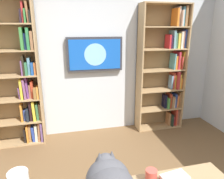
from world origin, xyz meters
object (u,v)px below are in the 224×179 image
at_px(bookshelf_right, 20,80).
at_px(wall_mounted_tv, 95,54).
at_px(bookshelf_left, 166,69).
at_px(coffee_mug, 151,176).

xyz_separation_m(bookshelf_right, wall_mounted_tv, (-1.15, -0.09, 0.33)).
relative_size(bookshelf_left, wall_mounted_tv, 2.39).
height_order(bookshelf_left, coffee_mug, bookshelf_left).
bearing_deg(wall_mounted_tv, coffee_mug, 90.46).
xyz_separation_m(bookshelf_right, coffee_mug, (-1.16, 2.12, -0.24)).
bearing_deg(coffee_mug, wall_mounted_tv, -89.54).
distance_m(bookshelf_left, coffee_mug, 2.46).
bearing_deg(bookshelf_right, wall_mounted_tv, -175.67).
height_order(bookshelf_left, wall_mounted_tv, bookshelf_left).
relative_size(wall_mounted_tv, coffee_mug, 9.26).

